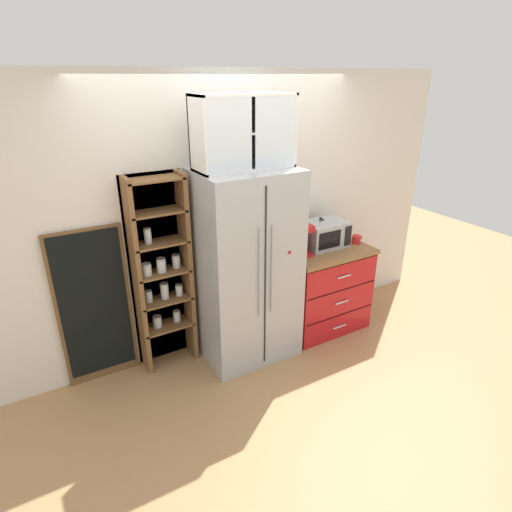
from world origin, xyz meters
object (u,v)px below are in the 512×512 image
object	(u,v)px
refrigerator	(246,267)
chalkboard_menu	(94,307)
mug_red	(356,239)
bottle_clear	(321,234)
coffee_maker	(299,239)
bottle_green	(320,233)
microwave	(324,234)

from	to	relation	value
refrigerator	chalkboard_menu	world-z (taller)	refrigerator
mug_red	chalkboard_menu	world-z (taller)	chalkboard_menu
bottle_clear	coffee_maker	bearing A→B (deg)	-170.58
bottle_green	mug_red	bearing A→B (deg)	-22.13
microwave	bottle_green	distance (m)	0.05
mug_red	refrigerator	bearing A→B (deg)	177.80
mug_red	chalkboard_menu	distance (m)	2.59
chalkboard_menu	bottle_clear	bearing A→B (deg)	-6.01
refrigerator	bottle_clear	size ratio (longest dim) A/B	6.19
coffee_maker	bottle_clear	bearing A→B (deg)	9.42
refrigerator	coffee_maker	world-z (taller)	refrigerator
refrigerator	mug_red	bearing A→B (deg)	-2.20
refrigerator	bottle_clear	distance (m)	0.91
microwave	coffee_maker	size ratio (longest dim) A/B	1.42
mug_red	bottle_clear	bearing A→B (deg)	161.89
refrigerator	chalkboard_menu	distance (m)	1.34
microwave	chalkboard_menu	bearing A→B (deg)	173.83
bottle_green	coffee_maker	bearing A→B (deg)	-165.42
coffee_maker	bottle_green	bearing A→B (deg)	14.58
chalkboard_menu	microwave	bearing A→B (deg)	-6.17
refrigerator	bottle_green	size ratio (longest dim) A/B	6.03
coffee_maker	mug_red	xyz separation A→B (m)	(0.68, -0.07, -0.11)
refrigerator	bottle_green	distance (m)	0.92
bottle_clear	chalkboard_menu	bearing A→B (deg)	173.99
refrigerator	bottle_clear	bearing A→B (deg)	4.50
refrigerator	microwave	distance (m)	0.94
microwave	chalkboard_menu	size ratio (longest dim) A/B	0.32
bottle_clear	refrigerator	bearing A→B (deg)	-175.50
refrigerator	coffee_maker	distance (m)	0.61
refrigerator	bottle_green	world-z (taller)	refrigerator
mug_red	chalkboard_menu	xyz separation A→B (m)	(-2.56, 0.35, -0.23)
refrigerator	chalkboard_menu	xyz separation A→B (m)	(-1.29, 0.30, -0.19)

